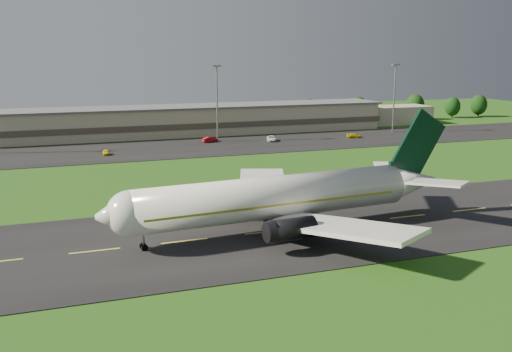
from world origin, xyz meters
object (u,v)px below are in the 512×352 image
object	(u,v)px
airliner	(280,197)
light_mast_centre	(217,94)
light_mast_east	(395,90)
service_vehicle_d	(354,136)
service_vehicle_a	(106,152)
terminal	(207,120)
service_vehicle_c	(271,138)
service_vehicle_b	(210,139)

from	to	relation	value
airliner	light_mast_centre	size ratio (longest dim) A/B	2.52
light_mast_east	service_vehicle_d	xyz separation A→B (m)	(-17.25, -7.48, -12.01)
service_vehicle_a	service_vehicle_d	size ratio (longest dim) A/B	0.81
terminal	light_mast_centre	distance (m)	18.45
light_mast_east	service_vehicle_c	distance (m)	43.36
airliner	light_mast_east	xyz separation A→B (m)	(69.06, 79.93, 8.08)
light_mast_east	service_vehicle_c	world-z (taller)	light_mast_east
airliner	light_mast_east	distance (m)	105.94
service_vehicle_b	service_vehicle_d	distance (m)	40.72
terminal	service_vehicle_c	distance (m)	24.80
terminal	service_vehicle_d	bearing A→B (deg)	-33.07
service_vehicle_c	service_vehicle_d	bearing A→B (deg)	14.19
light_mast_centre	service_vehicle_b	distance (m)	12.28
service_vehicle_b	terminal	bearing A→B (deg)	-25.95
terminal	service_vehicle_a	size ratio (longest dim) A/B	41.70
light_mast_centre	service_vehicle_c	bearing A→B (deg)	-20.68
light_mast_east	service_vehicle_c	xyz separation A→B (m)	(-41.36, -5.15, -11.94)
light_mast_centre	service_vehicle_b	bearing A→B (deg)	-150.66
light_mast_east	service_vehicle_b	size ratio (longest dim) A/B	4.75
service_vehicle_a	service_vehicle_b	distance (m)	30.07
terminal	service_vehicle_c	bearing A→B (deg)	-60.16
terminal	service_vehicle_c	xyz separation A→B (m)	(12.24, -21.33, -3.19)
service_vehicle_b	service_vehicle_d	world-z (taller)	service_vehicle_b
light_mast_centre	service_vehicle_c	size ratio (longest dim) A/B	4.05
light_mast_centre	service_vehicle_b	world-z (taller)	light_mast_centre
service_vehicle_a	service_vehicle_b	xyz separation A→B (m)	(28.07, 10.80, 0.11)
light_mast_centre	service_vehicle_a	bearing A→B (deg)	-158.23
terminal	light_mast_centre	size ratio (longest dim) A/B	7.13
service_vehicle_c	terminal	bearing A→B (deg)	139.56
light_mast_east	service_vehicle_c	bearing A→B (deg)	-172.91
service_vehicle_b	service_vehicle_c	distance (m)	16.58
terminal	service_vehicle_a	world-z (taller)	terminal
terminal	service_vehicle_c	size ratio (longest dim) A/B	28.89
service_vehicle_b	service_vehicle_c	world-z (taller)	service_vehicle_b
service_vehicle_b	service_vehicle_d	size ratio (longest dim) A/B	1.00
light_mast_east	service_vehicle_a	world-z (taller)	light_mast_east
terminal	service_vehicle_d	xyz separation A→B (m)	(36.35, -23.66, -3.27)
light_mast_east	service_vehicle_d	bearing A→B (deg)	-156.56
service_vehicle_c	service_vehicle_a	bearing A→B (deg)	-151.21
service_vehicle_d	service_vehicle_b	bearing A→B (deg)	96.06
service_vehicle_a	light_mast_east	bearing A→B (deg)	11.17
service_vehicle_a	terminal	bearing A→B (deg)	44.65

